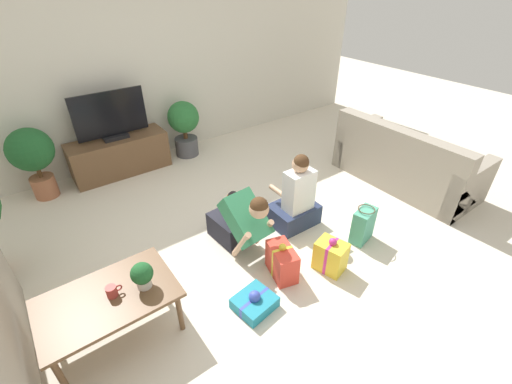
% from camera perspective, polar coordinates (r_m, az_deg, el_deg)
% --- Properties ---
extents(ground_plane, '(16.00, 16.00, 0.00)m').
position_cam_1_polar(ground_plane, '(3.77, -1.63, -8.31)').
color(ground_plane, beige).
extents(wall_back, '(8.40, 0.06, 2.60)m').
position_cam_1_polar(wall_back, '(5.35, -19.17, 18.60)').
color(wall_back, beige).
rests_on(wall_back, ground_plane).
extents(sofa_right, '(0.85, 1.84, 0.86)m').
position_cam_1_polar(sofa_right, '(5.02, 23.49, 4.45)').
color(sofa_right, gray).
rests_on(sofa_right, ground_plane).
extents(coffee_table, '(0.99, 0.64, 0.45)m').
position_cam_1_polar(coffee_table, '(2.92, -23.38, -16.35)').
color(coffee_table, brown).
rests_on(coffee_table, ground_plane).
extents(tv_console, '(1.32, 0.46, 0.53)m').
position_cam_1_polar(tv_console, '(5.27, -21.71, 5.71)').
color(tv_console, brown).
rests_on(tv_console, ground_plane).
extents(tv, '(0.95, 0.20, 0.65)m').
position_cam_1_polar(tv, '(5.06, -23.00, 11.23)').
color(tv, black).
rests_on(tv, tv_console).
extents(potted_plant_back_left, '(0.53, 0.53, 0.93)m').
position_cam_1_polar(potted_plant_back_left, '(4.99, -33.24, 5.18)').
color(potted_plant_back_left, '#A36042').
rests_on(potted_plant_back_left, ground_plane).
extents(potted_plant_back_right, '(0.47, 0.47, 0.86)m').
position_cam_1_polar(potted_plant_back_right, '(5.42, -11.88, 10.93)').
color(potted_plant_back_right, '#4C4C51').
rests_on(potted_plant_back_right, ground_plane).
extents(person_kneeling, '(0.38, 0.82, 0.78)m').
position_cam_1_polar(person_kneeling, '(3.49, -2.70, -5.02)').
color(person_kneeling, '#23232D').
rests_on(person_kneeling, ground_plane).
extents(person_sitting, '(0.53, 0.48, 0.91)m').
position_cam_1_polar(person_sitting, '(3.85, 6.64, -1.46)').
color(person_sitting, '#283351').
rests_on(person_sitting, ground_plane).
extents(dog, '(0.31, 0.45, 0.31)m').
position_cam_1_polar(dog, '(4.00, -1.91, -1.68)').
color(dog, black).
rests_on(dog, ground_plane).
extents(gift_box_a, '(0.29, 0.40, 0.38)m').
position_cam_1_polar(gift_box_a, '(3.33, 4.34, -11.47)').
color(gift_box_a, red).
rests_on(gift_box_a, ground_plane).
extents(gift_box_b, '(0.37, 0.35, 0.19)m').
position_cam_1_polar(gift_box_b, '(3.13, -0.23, -17.87)').
color(gift_box_b, teal).
rests_on(gift_box_b, ground_plane).
extents(gift_box_c, '(0.28, 0.33, 0.38)m').
position_cam_1_polar(gift_box_c, '(3.45, 12.32, -10.36)').
color(gift_box_c, yellow).
rests_on(gift_box_c, ground_plane).
extents(gift_bag_a, '(0.31, 0.21, 0.41)m').
position_cam_1_polar(gift_bag_a, '(3.85, 17.42, -5.27)').
color(gift_bag_a, '#4CA384').
rests_on(gift_bag_a, ground_plane).
extents(mug, '(0.12, 0.08, 0.09)m').
position_cam_1_polar(mug, '(2.85, -22.86, -15.00)').
color(mug, '#B23D38').
rests_on(mug, coffee_table).
extents(tabletop_plant, '(0.17, 0.17, 0.22)m').
position_cam_1_polar(tabletop_plant, '(2.78, -18.44, -12.95)').
color(tabletop_plant, beige).
rests_on(tabletop_plant, coffee_table).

